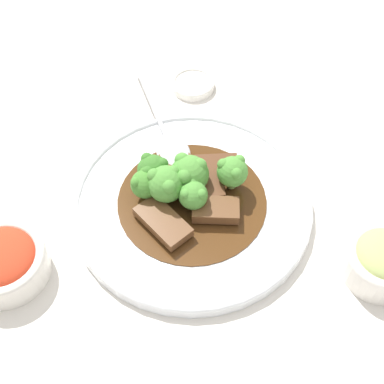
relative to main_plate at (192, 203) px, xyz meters
name	(u,v)px	position (x,y,z in m)	size (l,w,h in m)	color
ground_plane	(192,207)	(0.00, 0.00, -0.01)	(4.00, 4.00, 0.00)	silver
main_plate	(192,203)	(0.00, 0.00, 0.00)	(0.32, 0.32, 0.02)	white
beef_strip_0	(211,185)	(-0.03, 0.02, 0.02)	(0.06, 0.05, 0.01)	#56331E
beef_strip_1	(171,161)	(-0.04, -0.05, 0.01)	(0.05, 0.05, 0.01)	brown
beef_strip_2	(216,210)	(0.01, 0.04, 0.02)	(0.05, 0.07, 0.02)	brown
beef_strip_3	(217,166)	(-0.06, 0.01, 0.01)	(0.06, 0.07, 0.01)	#56331E
beef_strip_4	(163,222)	(0.05, -0.02, 0.02)	(0.07, 0.08, 0.01)	brown
broccoli_floret_0	(153,170)	(-0.01, -0.06, 0.03)	(0.04, 0.04, 0.05)	#7FA84C
broccoli_floret_1	(232,171)	(-0.04, 0.04, 0.04)	(0.04, 0.04, 0.05)	#8EB756
broccoli_floret_2	(145,184)	(0.02, -0.06, 0.03)	(0.04, 0.04, 0.04)	#8EB756
broccoli_floret_3	(189,174)	(-0.02, -0.01, 0.04)	(0.05, 0.05, 0.05)	#8EB756
broccoli_floret_4	(166,183)	(0.01, -0.03, 0.04)	(0.05, 0.05, 0.05)	#8EB756
broccoli_floret_5	(193,195)	(0.01, 0.01, 0.03)	(0.04, 0.04, 0.04)	#7FA84C
serving_spoon	(169,142)	(-0.07, -0.07, 0.02)	(0.20, 0.18, 0.01)	#B7B7BC
side_bowl_kimchi	(3,262)	(0.18, -0.17, 0.02)	(0.10, 0.10, 0.05)	white
side_bowl_appetizer	(383,261)	(0.00, 0.25, 0.02)	(0.09, 0.09, 0.05)	white
sauce_dish	(193,84)	(-0.22, -0.09, 0.00)	(0.07, 0.07, 0.01)	white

